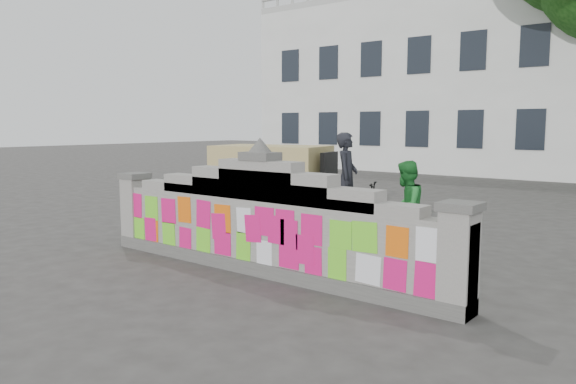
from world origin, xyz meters
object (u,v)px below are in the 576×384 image
cyclist_bike (346,208)px  rickshaw_left (274,183)px  pedestrian (406,208)px  cyclist_rider (347,190)px

cyclist_bike → rickshaw_left: (-1.91, -0.00, 0.37)m
cyclist_bike → pedestrian: (1.79, -0.94, 0.27)m
pedestrian → rickshaw_left: (-3.70, 0.94, 0.10)m
cyclist_rider → pedestrian: size_ratio=1.12×
cyclist_bike → rickshaw_left: size_ratio=0.62×
cyclist_bike → rickshaw_left: 1.94m
cyclist_bike → cyclist_rider: cyclist_rider is taller
rickshaw_left → cyclist_bike: bearing=-12.4°
cyclist_rider → rickshaw_left: (-1.91, -0.00, 0.00)m
cyclist_rider → rickshaw_left: cyclist_rider is taller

